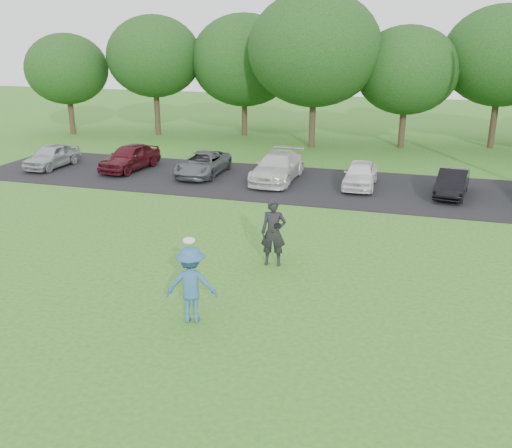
{
  "coord_description": "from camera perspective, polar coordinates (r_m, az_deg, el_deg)",
  "views": [
    {
      "loc": [
        4.31,
        -10.96,
        6.4
      ],
      "look_at": [
        0.0,
        3.5,
        1.3
      ],
      "focal_mm": 40.0,
      "sensor_mm": 36.0,
      "label": 1
    }
  ],
  "objects": [
    {
      "name": "parking_lot",
      "position": [
        25.16,
        6.2,
        3.87
      ],
      "size": [
        32.0,
        6.5,
        0.03
      ],
      "primitive_type": "cube",
      "color": "black",
      "rests_on": "ground"
    },
    {
      "name": "ground",
      "position": [
        13.4,
        -4.34,
        -9.91
      ],
      "size": [
        100.0,
        100.0,
        0.0
      ],
      "primitive_type": "plane",
      "color": "#2A6D1F",
      "rests_on": "ground"
    },
    {
      "name": "camera_bystander",
      "position": [
        16.21,
        1.76,
        -0.85
      ],
      "size": [
        0.79,
        0.58,
        1.97
      ],
      "color": "black",
      "rests_on": "ground"
    },
    {
      "name": "frisbee_player",
      "position": [
        13.18,
        -6.5,
        -6.01
      ],
      "size": [
        1.33,
        0.98,
        2.03
      ],
      "color": "#325F8E",
      "rests_on": "ground"
    },
    {
      "name": "parked_cars",
      "position": [
        24.93,
        7.51,
        5.1
      ],
      "size": [
        27.9,
        5.14,
        1.25
      ],
      "color": "#AEB1B5",
      "rests_on": "parking_lot"
    },
    {
      "name": "tree_row",
      "position": [
        33.86,
        12.31,
        15.74
      ],
      "size": [
        42.39,
        9.85,
        8.64
      ],
      "color": "#38281C",
      "rests_on": "ground"
    }
  ]
}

